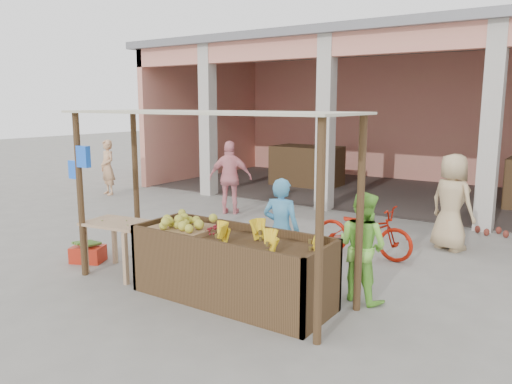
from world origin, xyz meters
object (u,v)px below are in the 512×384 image
Objects in this scene: vendor_blue at (281,226)px; vendor_green at (362,243)px; motorcycle at (363,230)px; fruit_stall at (232,270)px; side_table at (119,231)px; red_crate at (88,254)px.

vendor_green is (1.22, -0.04, -0.04)m from vendor_blue.
motorcycle is at bearing -116.80° from vendor_blue.
fruit_stall reaches higher than side_table.
red_crate is 0.28× the size of motorcycle.
red_crate is 0.33× the size of vendor_green.
fruit_stall is at bearing 72.47° from vendor_blue.
motorcycle is (2.65, 2.80, -0.20)m from side_table.
vendor_blue is 0.92× the size of motorcycle.
vendor_green is (1.36, 0.94, 0.34)m from fruit_stall.
vendor_green reaches higher than motorcycle.
vendor_blue is (0.14, 0.98, 0.38)m from fruit_stall.
fruit_stall is 1.69m from vendor_green.
side_table is at bearing 135.09° from motorcycle.
fruit_stall reaches higher than red_crate.
side_table is 3.86m from motorcycle.
vendor_green is at bearing 34.69° from fruit_stall.
fruit_stall is 2.83m from red_crate.
vendor_blue is at bearing 81.81° from fruit_stall.
vendor_green reaches higher than red_crate.
vendor_blue reaches higher than red_crate.
fruit_stall is at bearing 164.37° from motorcycle.
fruit_stall is 1.76× the size of vendor_green.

